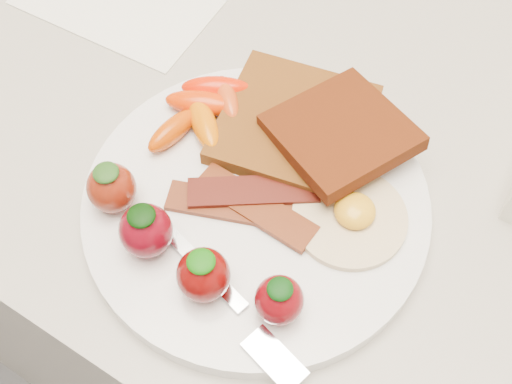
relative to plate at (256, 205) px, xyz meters
The scene contains 9 objects.
counter 0.48m from the plate, 88.50° to the left, with size 2.00×0.60×0.90m, color gray.
plate is the anchor object (origin of this frame).
toast_lower 0.08m from the plate, 96.94° to the left, with size 0.12×0.12×0.01m, color #452507.
toast_upper 0.09m from the plate, 68.00° to the left, with size 0.10×0.10×0.01m, color #331407.
fried_egg 0.08m from the plate, 18.02° to the left, with size 0.10×0.10×0.02m.
bacon_strips 0.02m from the plate, 112.94° to the right, with size 0.12×0.09×0.01m.
baby_carrots 0.09m from the plate, 149.63° to the left, with size 0.08×0.11×0.02m.
strawberries 0.08m from the plate, 106.59° to the right, with size 0.19×0.06×0.05m.
fork 0.09m from the plate, 70.76° to the right, with size 0.17×0.07×0.00m.
Camera 1 is at (0.13, 1.35, 1.34)m, focal length 45.00 mm.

